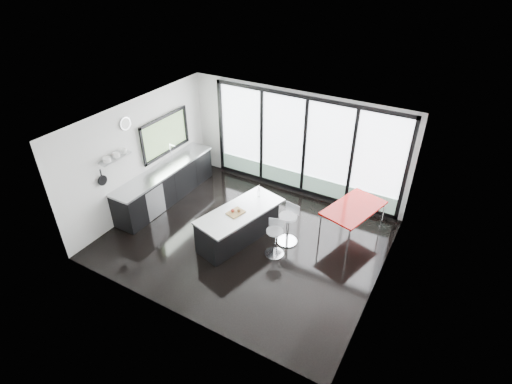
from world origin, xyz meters
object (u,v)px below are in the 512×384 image
Objects in this scene: bar_stool_near at (274,242)px; red_table at (352,221)px; island at (239,224)px; bar_stool_far at (288,229)px.

bar_stool_near is 0.45× the size of red_table.
bar_stool_near is at bearing -4.40° from island.
island is at bearing -146.06° from bar_stool_far.
bar_stool_far is at bearing 67.88° from bar_stool_near.
red_table is at bearing 34.08° from bar_stool_near.
bar_stool_near is (0.96, -0.07, -0.09)m from island.
island is 2.95× the size of bar_stool_far.
bar_stool_near is at bearing -86.33° from bar_stool_far.
island is 1.47× the size of red_table.
red_table is at bearing 32.60° from island.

